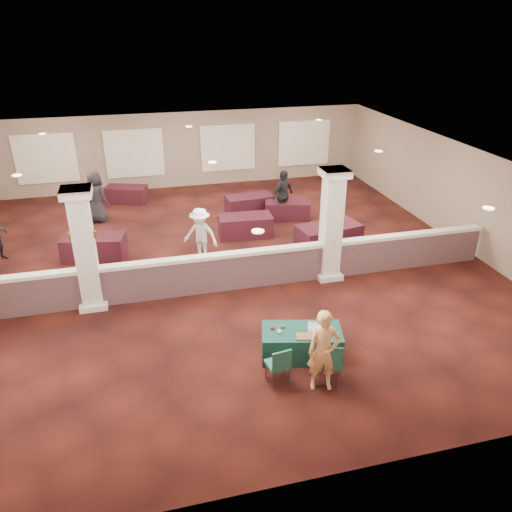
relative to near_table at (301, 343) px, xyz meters
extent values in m
plane|color=#401510|center=(-1.04, 4.84, -0.33)|extent=(16.00, 16.00, 0.00)
cube|color=gray|center=(-1.04, 12.84, 1.27)|extent=(16.00, 0.04, 3.20)
cube|color=gray|center=(-1.04, -3.16, 1.27)|extent=(16.00, 0.04, 3.20)
cube|color=gray|center=(6.96, 4.84, 1.27)|extent=(0.04, 16.00, 3.20)
cube|color=white|center=(-1.04, 4.84, 2.87)|extent=(16.00, 16.00, 0.02)
cube|color=brown|center=(-1.04, 3.34, 0.17)|extent=(15.60, 0.20, 1.00)
cube|color=silver|center=(-1.04, 3.34, 0.72)|extent=(15.60, 0.28, 0.10)
cube|color=beige|center=(-4.54, 3.34, 1.27)|extent=(0.50, 0.50, 3.20)
cube|color=beige|center=(-4.54, 3.34, -0.25)|extent=(0.70, 0.70, 0.16)
cube|color=beige|center=(-4.54, 3.34, 2.77)|extent=(0.72, 0.72, 0.20)
cube|color=beige|center=(1.96, 3.34, 1.27)|extent=(0.50, 0.50, 3.20)
cube|color=beige|center=(1.96, 3.34, -0.25)|extent=(0.70, 0.70, 0.16)
cube|color=beige|center=(1.96, 3.34, 2.77)|extent=(0.72, 0.72, 0.20)
cylinder|color=brown|center=(-4.82, 3.34, 1.67)|extent=(0.12, 0.12, 0.18)
cylinder|color=white|center=(-4.82, 3.34, 1.67)|extent=(0.09, 0.09, 0.10)
cylinder|color=brown|center=(-4.26, 3.34, 1.67)|extent=(0.12, 0.12, 0.18)
cylinder|color=white|center=(-4.26, 3.34, 1.67)|extent=(0.09, 0.09, 0.10)
cube|color=#113E38|center=(0.00, 0.00, 0.00)|extent=(1.88, 1.25, 0.66)
cube|color=#205E55|center=(0.27, -0.93, 0.16)|extent=(0.63, 0.63, 0.07)
cube|color=#205E55|center=(0.20, -1.15, 0.43)|extent=(0.47, 0.21, 0.48)
cylinder|color=slate|center=(0.01, -1.06, -0.10)|extent=(0.03, 0.03, 0.46)
cylinder|color=slate|center=(0.40, -1.20, -0.10)|extent=(0.03, 0.03, 0.46)
cylinder|color=slate|center=(0.14, -0.67, -0.10)|extent=(0.03, 0.03, 0.46)
cylinder|color=slate|center=(0.53, -0.81, -0.10)|extent=(0.03, 0.03, 0.46)
cube|color=#205E55|center=(-0.75, -0.67, 0.09)|extent=(0.49, 0.49, 0.06)
cube|color=#205E55|center=(-0.72, -0.87, 0.33)|extent=(0.42, 0.10, 0.41)
cylinder|color=slate|center=(-0.90, -0.87, -0.13)|extent=(0.03, 0.03, 0.39)
cylinder|color=slate|center=(-0.55, -0.82, -0.13)|extent=(0.03, 0.03, 0.39)
cylinder|color=slate|center=(-0.95, -0.52, -0.13)|extent=(0.03, 0.03, 0.39)
cylinder|color=slate|center=(-0.60, -0.47, -0.13)|extent=(0.03, 0.03, 0.39)
imported|color=#FDB96E|center=(0.07, -1.07, 0.55)|extent=(0.71, 0.54, 1.76)
cube|color=black|center=(-4.59, 6.26, 0.04)|extent=(2.01, 1.29, 0.75)
cube|color=black|center=(0.33, 6.82, 0.03)|extent=(1.84, 1.01, 0.72)
cube|color=black|center=(2.68, 5.14, 0.08)|extent=(2.17, 1.37, 0.82)
cube|color=black|center=(-3.54, 11.34, -0.01)|extent=(1.77, 1.29, 0.65)
cube|color=black|center=(0.96, 8.87, 0.02)|extent=(1.81, 1.02, 0.71)
cube|color=black|center=(2.22, 8.04, 0.00)|extent=(1.77, 1.18, 0.66)
imported|color=silver|center=(-1.41, 5.32, 0.51)|extent=(1.18, 1.00, 1.69)
imported|color=black|center=(2.00, 7.98, 0.60)|extent=(1.19, 1.05, 1.85)
imported|color=black|center=(-4.56, 9.45, 0.61)|extent=(1.04, 0.97, 1.88)
cube|color=silver|center=(0.25, -0.11, 0.34)|extent=(0.34, 0.27, 0.02)
cube|color=silver|center=(0.28, -0.01, 0.45)|extent=(0.29, 0.08, 0.20)
cube|color=silver|center=(0.28, -0.01, 0.43)|extent=(0.27, 0.07, 0.17)
cube|color=#BB6F1D|center=(-0.01, -0.23, 0.35)|extent=(0.42, 0.35, 0.03)
sphere|color=#EEE4C4|center=(-0.51, 0.03, 0.38)|extent=(0.10, 0.10, 0.10)
sphere|color=maroon|center=(-0.61, 0.20, 0.38)|extent=(0.09, 0.09, 0.09)
sphere|color=#454549|center=(-0.37, 0.20, 0.38)|extent=(0.09, 0.09, 0.09)
cube|color=#B01222|center=(0.51, -0.39, 0.34)|extent=(0.11, 0.05, 0.01)
camera|label=1|loc=(-3.19, -8.49, 6.51)|focal=35.00mm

